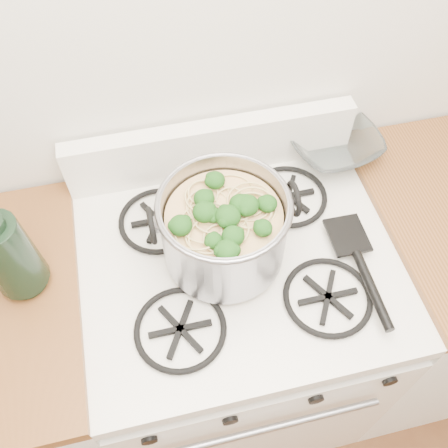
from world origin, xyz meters
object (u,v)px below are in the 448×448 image
bottle (3,246)px  stock_pot (224,229)px  gas_range (236,336)px  spatula (348,234)px  glass_bowl (332,147)px

bottle → stock_pot: bearing=3.0°
bottle → gas_range: bearing=0.9°
gas_range → spatula: spatula is taller
stock_pot → bottle: size_ratio=1.06×
spatula → bottle: bearing=177.1°
stock_pot → bottle: bottle is taller
stock_pot → spatula: size_ratio=1.04×
gas_range → spatula: bearing=-1.4°
glass_bowl → bottle: bearing=-164.5°
gas_range → bottle: bearing=174.9°
gas_range → stock_pot: stock_pot is taller
gas_range → spatula: (0.27, -0.01, 0.50)m
stock_pot → bottle: (-0.46, 0.02, 0.06)m
spatula → glass_bowl: bearing=78.3°
stock_pot → spatula: stock_pot is taller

